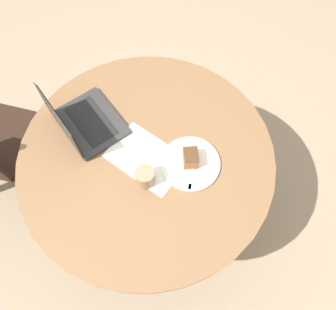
{
  "coord_description": "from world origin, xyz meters",
  "views": [
    {
      "loc": [
        0.49,
        -0.43,
        2.01
      ],
      "look_at": [
        0.09,
        0.04,
        0.75
      ],
      "focal_mm": 35.0,
      "sensor_mm": 36.0,
      "label": 1
    }
  ],
  "objects": [
    {
      "name": "cake_slice",
      "position": [
        0.17,
        0.1,
        0.76
      ],
      "size": [
        0.1,
        0.1,
        0.06
      ],
      "rotation": [
        0.0,
        0.0,
        2.34
      ],
      "color": "brown",
      "rests_on": "plate"
    },
    {
      "name": "coffee_glass",
      "position": [
        0.08,
        -0.09,
        0.76
      ],
      "size": [
        0.08,
        0.08,
        0.09
      ],
      "color": "#997556",
      "rests_on": "dining_table"
    },
    {
      "name": "paper_document",
      "position": [
        0.01,
        -0.01,
        0.71
      ],
      "size": [
        0.35,
        0.24,
        0.0
      ],
      "rotation": [
        0.0,
        0.0,
        0.07
      ],
      "color": "white",
      "rests_on": "dining_table"
    },
    {
      "name": "plate",
      "position": [
        0.18,
        0.09,
        0.72
      ],
      "size": [
        0.26,
        0.26,
        0.01
      ],
      "color": "silver",
      "rests_on": "dining_table"
    },
    {
      "name": "ground_plane",
      "position": [
        0.0,
        0.0,
        0.0
      ],
      "size": [
        12.0,
        12.0,
        0.0
      ],
      "primitive_type": "plane",
      "color": "gray"
    },
    {
      "name": "dining_table",
      "position": [
        0.0,
        0.0,
        0.56
      ],
      "size": [
        1.14,
        1.14,
        0.71
      ],
      "color": "brown",
      "rests_on": "ground_plane"
    },
    {
      "name": "fork",
      "position": [
        0.22,
        0.05,
        0.73
      ],
      "size": [
        0.1,
        0.16,
        0.0
      ],
      "rotation": [
        0.0,
        0.0,
        5.25
      ],
      "color": "silver",
      "rests_on": "plate"
    },
    {
      "name": "laptop",
      "position": [
        -0.31,
        -0.08,
        0.75
      ],
      "size": [
        0.36,
        0.31,
        0.23
      ],
      "rotation": [
        0.0,
        0.0,
        6.06
      ],
      "color": "#2D2D2D",
      "rests_on": "dining_table"
    }
  ]
}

